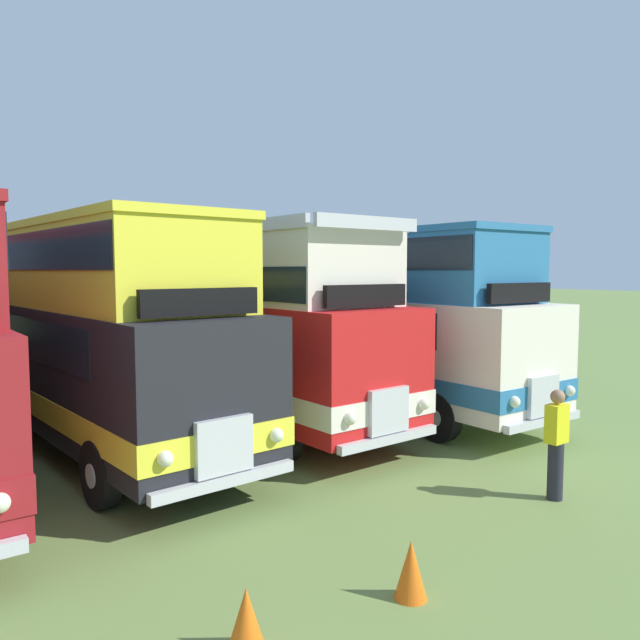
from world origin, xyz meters
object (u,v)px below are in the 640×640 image
bus_fifth_in_row (355,310)px  cone_mid_row (246,618)px  bus_third_in_row (92,325)px  cone_near_end (411,569)px  marshal_person (556,443)px  bus_fourth_in_row (234,320)px

bus_fifth_in_row → cone_mid_row: bearing=-136.9°
bus_third_in_row → cone_near_end: size_ratio=15.22×
marshal_person → bus_third_in_row: bearing=121.7°
bus_fourth_in_row → bus_fifth_in_row: (3.51, -0.40, 0.12)m
cone_mid_row → bus_fourth_in_row: bearing=59.9°
cone_near_end → bus_third_in_row: bearing=94.9°
cone_near_end → marshal_person: bearing=8.9°
bus_fourth_in_row → cone_near_end: bus_fourth_in_row is taller
bus_third_in_row → bus_fourth_in_row: (3.51, 0.36, -0.11)m
bus_fifth_in_row → cone_near_end: bearing=-128.2°
bus_third_in_row → cone_mid_row: bearing=-98.7°
bus_fifth_in_row → cone_near_end: 10.44m
bus_third_in_row → bus_fifth_in_row: same height
bus_fourth_in_row → cone_mid_row: bus_fourth_in_row is taller
cone_near_end → cone_mid_row: 1.90m
bus_fourth_in_row → cone_near_end: size_ratio=15.92×
bus_third_in_row → bus_fifth_in_row: 7.02m
marshal_person → bus_fourth_in_row: bearing=97.9°
cone_mid_row → marshal_person: size_ratio=0.35×
bus_fifth_in_row → cone_near_end: bus_fifth_in_row is taller
cone_mid_row → bus_fifth_in_row: bearing=43.1°
cone_mid_row → marshal_person: 5.81m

